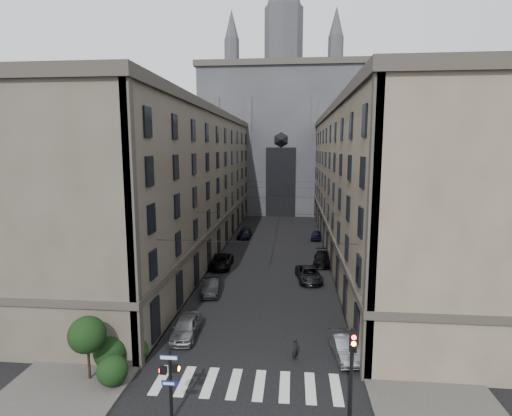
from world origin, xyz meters
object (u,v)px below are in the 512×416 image
(car_left_midnear, at_px, (211,286))
(pedestrian_signal_left, at_px, (170,379))
(car_left_far, at_px, (245,234))
(car_right_midnear, at_px, (309,274))
(car_left_midfar, at_px, (221,261))
(gothic_tower, at_px, (283,131))
(pedestrian, at_px, (295,349))
(car_right_near, at_px, (345,346))
(car_right_far, at_px, (316,235))
(car_left_near, at_px, (186,327))
(car_right_midfar, at_px, (322,258))
(traffic_light_right, at_px, (352,366))

(car_left_midnear, bearing_deg, pedestrian_signal_left, -92.41)
(car_left_far, bearing_deg, car_left_midnear, -88.77)
(car_right_midnear, bearing_deg, car_left_midfar, 151.18)
(car_left_far, xyz_separation_m, car_right_midnear, (9.23, -19.52, 0.06))
(gothic_tower, distance_m, car_left_midfar, 50.16)
(pedestrian, bearing_deg, car_right_near, -51.60)
(gothic_tower, relative_size, car_left_far, 12.66)
(pedestrian_signal_left, height_order, car_left_far, pedestrian_signal_left)
(car_right_far, bearing_deg, car_left_midfar, -120.35)
(car_left_midnear, bearing_deg, car_left_midfar, 86.30)
(pedestrian_signal_left, relative_size, car_right_far, 1.04)
(car_right_far, bearing_deg, car_left_near, -101.61)
(car_right_far, bearing_deg, car_right_near, -82.54)
(car_left_midnear, xyz_separation_m, car_right_near, (11.37, -10.65, -0.01))
(pedestrian_signal_left, distance_m, car_right_far, 43.21)
(car_right_near, bearing_deg, pedestrian, -172.52)
(car_left_midfar, height_order, car_right_midfar, car_right_midfar)
(traffic_light_right, relative_size, car_right_midnear, 1.00)
(car_left_far, bearing_deg, pedestrian, -75.83)
(car_left_near, xyz_separation_m, car_right_midnear, (9.55, 13.59, -0.04))
(car_right_midnear, relative_size, car_right_midfar, 1.02)
(car_right_midfar, bearing_deg, car_right_far, 96.08)
(car_right_near, relative_size, car_right_midfar, 0.85)
(car_left_near, height_order, car_right_midfar, car_left_near)
(gothic_tower, xyz_separation_m, pedestrian_signal_left, (-3.51, -73.46, -15.48))
(car_left_far, bearing_deg, car_left_near, -88.64)
(traffic_light_right, distance_m, pedestrian, 7.11)
(car_left_near, bearing_deg, car_right_far, 69.34)
(car_right_midfar, height_order, pedestrian, pedestrian)
(car_left_midfar, distance_m, pedestrian, 21.92)
(gothic_tower, xyz_separation_m, pedestrian, (2.87, -66.96, -17.00))
(car_left_near, height_order, car_left_midfar, car_left_near)
(car_left_far, distance_m, car_right_far, 11.08)
(traffic_light_right, relative_size, car_right_midfar, 1.02)
(car_left_near, relative_size, car_left_midfar, 0.84)
(car_left_midnear, height_order, pedestrian, pedestrian)
(gothic_tower, bearing_deg, car_right_far, -78.83)
(car_left_near, distance_m, car_right_far, 34.90)
(car_left_near, distance_m, car_right_midnear, 16.61)
(traffic_light_right, distance_m, car_left_near, 14.08)
(car_left_near, bearing_deg, car_left_midfar, 90.25)
(traffic_light_right, xyz_separation_m, car_left_far, (-10.48, 41.78, -2.62))
(car_right_far, bearing_deg, car_left_midnear, -107.82)
(gothic_tower, bearing_deg, car_right_midfar, -82.08)
(car_right_midfar, bearing_deg, car_left_midnear, -130.10)
(car_right_midfar, bearing_deg, car_right_midnear, -100.44)
(traffic_light_right, height_order, pedestrian, traffic_light_right)
(car_left_far, relative_size, car_right_midfar, 0.90)
(car_left_midnear, bearing_deg, pedestrian, -62.71)
(car_left_midnear, xyz_separation_m, car_left_midfar, (-0.60, 8.64, 0.01))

